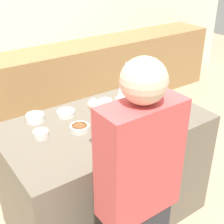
{
  "coord_description": "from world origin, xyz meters",
  "views": [
    {
      "loc": [
        -1.1,
        -1.62,
        2.01
      ],
      "look_at": [
        0.06,
        0.0,
        0.96
      ],
      "focal_mm": 50.0,
      "sensor_mm": 36.0,
      "label": 1
    }
  ],
  "objects_px": {
    "candy_bowl_center_rear": "(149,94)",
    "candy_bowl_far_right": "(80,128)",
    "decorative_tree": "(126,80)",
    "candy_bowl_near_tray_left": "(35,117)",
    "baking_tray": "(131,125)",
    "candy_bowl_front_corner": "(105,102)",
    "gingerbread_house": "(132,111)",
    "person": "(137,200)",
    "candy_bowl_behind_tray": "(66,113)",
    "candy_bowl_beside_tree": "(152,102)",
    "candy_bowl_near_tray_right": "(41,134)"
  },
  "relations": [
    {
      "from": "candy_bowl_far_right",
      "to": "decorative_tree",
      "type": "bearing_deg",
      "value": 21.32
    },
    {
      "from": "candy_bowl_far_right",
      "to": "person",
      "type": "height_order",
      "value": "person"
    },
    {
      "from": "baking_tray",
      "to": "decorative_tree",
      "type": "distance_m",
      "value": 0.47
    },
    {
      "from": "candy_bowl_far_right",
      "to": "person",
      "type": "bearing_deg",
      "value": -94.6
    },
    {
      "from": "baking_tray",
      "to": "decorative_tree",
      "type": "height_order",
      "value": "decorative_tree"
    },
    {
      "from": "candy_bowl_center_rear",
      "to": "gingerbread_house",
      "type": "bearing_deg",
      "value": -145.23
    },
    {
      "from": "candy_bowl_behind_tray",
      "to": "candy_bowl_front_corner",
      "type": "xyz_separation_m",
      "value": [
        0.35,
        -0.02,
        0.0
      ]
    },
    {
      "from": "gingerbread_house",
      "to": "decorative_tree",
      "type": "relative_size",
      "value": 0.86
    },
    {
      "from": "candy_bowl_beside_tree",
      "to": "person",
      "type": "xyz_separation_m",
      "value": [
        -0.73,
        -0.7,
        -0.09
      ]
    },
    {
      "from": "baking_tray",
      "to": "candy_bowl_center_rear",
      "type": "xyz_separation_m",
      "value": [
        0.42,
        0.29,
        0.02
      ]
    },
    {
      "from": "gingerbread_house",
      "to": "decorative_tree",
      "type": "distance_m",
      "value": 0.44
    },
    {
      "from": "candy_bowl_behind_tray",
      "to": "candy_bowl_near_tray_right",
      "type": "distance_m",
      "value": 0.33
    },
    {
      "from": "gingerbread_house",
      "to": "candy_bowl_center_rear",
      "type": "height_order",
      "value": "gingerbread_house"
    },
    {
      "from": "candy_bowl_beside_tree",
      "to": "baking_tray",
      "type": "bearing_deg",
      "value": -153.77
    },
    {
      "from": "candy_bowl_center_rear",
      "to": "candy_bowl_near_tray_right",
      "type": "relative_size",
      "value": 1.16
    },
    {
      "from": "person",
      "to": "candy_bowl_behind_tray",
      "type": "bearing_deg",
      "value": 85.02
    },
    {
      "from": "gingerbread_house",
      "to": "candy_bowl_behind_tray",
      "type": "xyz_separation_m",
      "value": [
        -0.3,
        0.4,
        -0.1
      ]
    },
    {
      "from": "candy_bowl_center_rear",
      "to": "candy_bowl_beside_tree",
      "type": "distance_m",
      "value": 0.15
    },
    {
      "from": "candy_bowl_behind_tray",
      "to": "candy_bowl_near_tray_right",
      "type": "xyz_separation_m",
      "value": [
        -0.28,
        -0.18,
        0.01
      ]
    },
    {
      "from": "candy_bowl_far_right",
      "to": "person",
      "type": "relative_size",
      "value": 0.08
    },
    {
      "from": "baking_tray",
      "to": "candy_bowl_near_tray_right",
      "type": "xyz_separation_m",
      "value": [
        -0.58,
        0.23,
        0.02
      ]
    },
    {
      "from": "candy_bowl_front_corner",
      "to": "candy_bowl_near_tray_left",
      "type": "relative_size",
      "value": 0.83
    },
    {
      "from": "candy_bowl_far_right",
      "to": "person",
      "type": "distance_m",
      "value": 0.7
    },
    {
      "from": "decorative_tree",
      "to": "baking_tray",
      "type": "bearing_deg",
      "value": -122.05
    },
    {
      "from": "candy_bowl_near_tray_left",
      "to": "candy_bowl_beside_tree",
      "type": "relative_size",
      "value": 0.99
    },
    {
      "from": "candy_bowl_behind_tray",
      "to": "person",
      "type": "relative_size",
      "value": 0.08
    },
    {
      "from": "candy_bowl_center_rear",
      "to": "candy_bowl_far_right",
      "type": "xyz_separation_m",
      "value": [
        -0.75,
        -0.14,
        0.0
      ]
    },
    {
      "from": "candy_bowl_front_corner",
      "to": "candy_bowl_near_tray_right",
      "type": "xyz_separation_m",
      "value": [
        -0.62,
        -0.16,
        0.0
      ]
    },
    {
      "from": "gingerbread_house",
      "to": "candy_bowl_center_rear",
      "type": "bearing_deg",
      "value": 34.77
    },
    {
      "from": "candy_bowl_near_tray_left",
      "to": "candy_bowl_behind_tray",
      "type": "bearing_deg",
      "value": -12.97
    },
    {
      "from": "decorative_tree",
      "to": "candy_bowl_beside_tree",
      "type": "bearing_deg",
      "value": -62.32
    },
    {
      "from": "candy_bowl_behind_tray",
      "to": "candy_bowl_near_tray_right",
      "type": "relative_size",
      "value": 1.33
    },
    {
      "from": "candy_bowl_behind_tray",
      "to": "candy_bowl_beside_tree",
      "type": "distance_m",
      "value": 0.69
    },
    {
      "from": "decorative_tree",
      "to": "candy_bowl_front_corner",
      "type": "distance_m",
      "value": 0.24
    },
    {
      "from": "decorative_tree",
      "to": "candy_bowl_center_rear",
      "type": "height_order",
      "value": "decorative_tree"
    },
    {
      "from": "gingerbread_house",
      "to": "candy_bowl_beside_tree",
      "type": "distance_m",
      "value": 0.39
    },
    {
      "from": "candy_bowl_beside_tree",
      "to": "person",
      "type": "height_order",
      "value": "person"
    },
    {
      "from": "candy_bowl_center_rear",
      "to": "decorative_tree",
      "type": "bearing_deg",
      "value": 157.19
    },
    {
      "from": "candy_bowl_beside_tree",
      "to": "candy_bowl_front_corner",
      "type": "bearing_deg",
      "value": 143.79
    },
    {
      "from": "baking_tray",
      "to": "candy_bowl_beside_tree",
      "type": "relative_size",
      "value": 3.58
    },
    {
      "from": "decorative_tree",
      "to": "candy_bowl_near_tray_left",
      "type": "distance_m",
      "value": 0.77
    },
    {
      "from": "candy_bowl_far_right",
      "to": "candy_bowl_beside_tree",
      "type": "bearing_deg",
      "value": 1.15
    },
    {
      "from": "candy_bowl_far_right",
      "to": "person",
      "type": "xyz_separation_m",
      "value": [
        -0.06,
        -0.69,
        -0.09
      ]
    },
    {
      "from": "baking_tray",
      "to": "candy_bowl_far_right",
      "type": "relative_size",
      "value": 3.49
    },
    {
      "from": "baking_tray",
      "to": "candy_bowl_behind_tray",
      "type": "relative_size",
      "value": 3.5
    },
    {
      "from": "candy_bowl_center_rear",
      "to": "candy_bowl_near_tray_left",
      "type": "relative_size",
      "value": 0.9
    },
    {
      "from": "gingerbread_house",
      "to": "candy_bowl_front_corner",
      "type": "distance_m",
      "value": 0.4
    },
    {
      "from": "candy_bowl_near_tray_left",
      "to": "candy_bowl_beside_tree",
      "type": "distance_m",
      "value": 0.91
    },
    {
      "from": "candy_bowl_behind_tray",
      "to": "candy_bowl_near_tray_right",
      "type": "bearing_deg",
      "value": -147.46
    },
    {
      "from": "decorative_tree",
      "to": "candy_bowl_near_tray_left",
      "type": "bearing_deg",
      "value": 173.92
    }
  ]
}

